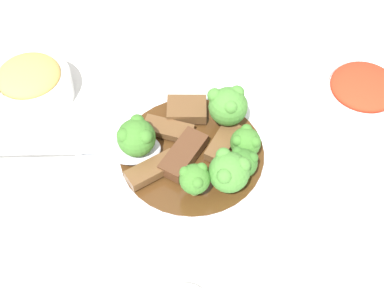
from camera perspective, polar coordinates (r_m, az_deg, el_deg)
ground_plane at (r=0.70m, az=0.00°, el=-1.66°), size 4.00×4.00×0.00m
main_plate at (r=0.69m, az=0.00°, el=-1.18°), size 0.30×0.30×0.02m
beef_strip_0 at (r=0.67m, az=-0.83°, el=-1.16°), size 0.08×0.05×0.02m
beef_strip_1 at (r=0.70m, az=-2.85°, el=1.40°), size 0.05×0.07×0.01m
beef_strip_2 at (r=0.66m, az=-4.26°, el=-2.74°), size 0.07×0.04×0.01m
beef_strip_3 at (r=0.68m, az=3.36°, el=0.16°), size 0.07×0.04×0.01m
beef_strip_4 at (r=0.72m, az=-0.57°, el=3.72°), size 0.06×0.06×0.02m
broccoli_floret_0 at (r=0.69m, az=3.66°, el=4.23°), size 0.05×0.05×0.06m
broccoli_floret_1 at (r=0.66m, az=5.74°, el=0.20°), size 0.04×0.04×0.04m
broccoli_floret_2 at (r=0.63m, az=3.98°, el=-2.95°), size 0.05×0.05×0.05m
broccoli_floret_3 at (r=0.62m, az=0.29°, el=-3.73°), size 0.04×0.04×0.05m
broccoli_floret_4 at (r=0.66m, az=-5.96°, el=0.73°), size 0.05×0.05×0.06m
broccoli_floret_5 at (r=0.65m, az=5.43°, el=-1.99°), size 0.04×0.04×0.04m
serving_spoon at (r=0.68m, az=-7.88°, el=-0.57°), size 0.20×0.19×0.01m
side_bowl_kimchi at (r=0.77m, az=17.63°, el=5.11°), size 0.12×0.12×0.06m
side_bowl_appetizer at (r=0.78m, az=-16.79°, el=6.28°), size 0.11×0.11×0.06m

